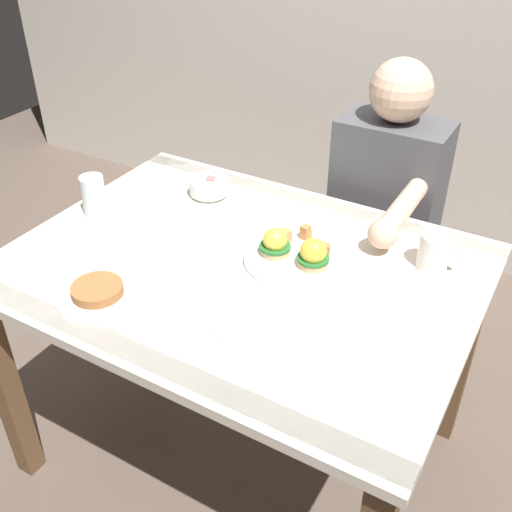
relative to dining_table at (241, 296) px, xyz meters
name	(u,v)px	position (x,y,z in m)	size (l,w,h in m)	color
ground_plane	(243,447)	(0.00, 0.00, -0.63)	(6.00, 6.00, 0.00)	brown
dining_table	(241,296)	(0.00, 0.00, 0.00)	(1.20, 0.90, 0.74)	silver
eggs_benedict_plate	(295,254)	(0.12, 0.08, 0.13)	(0.27, 0.27, 0.09)	white
fruit_bowl	(209,186)	(-0.28, 0.27, 0.14)	(0.12, 0.12, 0.06)	white
coffee_mug	(435,250)	(0.44, 0.24, 0.16)	(0.11, 0.08, 0.09)	white
fork	(243,327)	(0.14, -0.21, 0.11)	(0.10, 0.14, 0.00)	silver
water_glass_near	(94,198)	(-0.50, 0.01, 0.16)	(0.07, 0.07, 0.12)	silver
side_plate	(98,293)	(-0.22, -0.29, 0.12)	(0.20, 0.20, 0.04)	white
diner_person	(383,211)	(0.18, 0.60, 0.02)	(0.34, 0.54, 1.14)	#33333D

